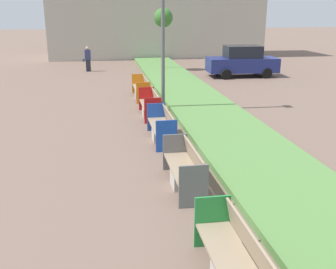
{
  "coord_description": "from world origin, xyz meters",
  "views": [
    {
      "loc": [
        -0.83,
        2.55,
        3.92
      ],
      "look_at": [
        0.9,
        12.82,
        0.6
      ],
      "focal_mm": 42.0,
      "sensor_mm": 36.0,
      "label": 1
    }
  ],
  "objects_px": {
    "bench_red_frame": "(150,107)",
    "pedestrian_walking": "(88,59)",
    "bench_orange_frame": "(142,90)",
    "parked_car_distant": "(242,61)",
    "bench_grey_frame": "(185,171)",
    "bench_blue_frame": "(162,129)",
    "sapling_tree_far": "(163,18)",
    "bench_green_frame": "(236,267)"
  },
  "relations": [
    {
      "from": "bench_grey_frame",
      "to": "parked_car_distant",
      "type": "relative_size",
      "value": 0.49
    },
    {
      "from": "bench_grey_frame",
      "to": "bench_red_frame",
      "type": "bearing_deg",
      "value": 90.0
    },
    {
      "from": "bench_green_frame",
      "to": "parked_car_distant",
      "type": "relative_size",
      "value": 0.54
    },
    {
      "from": "bench_orange_frame",
      "to": "pedestrian_walking",
      "type": "bearing_deg",
      "value": 106.74
    },
    {
      "from": "bench_red_frame",
      "to": "parked_car_distant",
      "type": "height_order",
      "value": "parked_car_distant"
    },
    {
      "from": "bench_blue_frame",
      "to": "pedestrian_walking",
      "type": "relative_size",
      "value": 1.33
    },
    {
      "from": "sapling_tree_far",
      "to": "pedestrian_walking",
      "type": "xyz_separation_m",
      "value": [
        -5.0,
        0.31,
        -2.57
      ]
    },
    {
      "from": "bench_red_frame",
      "to": "pedestrian_walking",
      "type": "relative_size",
      "value": 1.28
    },
    {
      "from": "bench_red_frame",
      "to": "bench_orange_frame",
      "type": "relative_size",
      "value": 0.88
    },
    {
      "from": "bench_grey_frame",
      "to": "bench_red_frame",
      "type": "distance_m",
      "value": 6.39
    },
    {
      "from": "bench_orange_frame",
      "to": "sapling_tree_far",
      "type": "bearing_deg",
      "value": 74.5
    },
    {
      "from": "bench_red_frame",
      "to": "pedestrian_walking",
      "type": "distance_m",
      "value": 12.4
    },
    {
      "from": "bench_red_frame",
      "to": "parked_car_distant",
      "type": "bearing_deg",
      "value": 51.63
    },
    {
      "from": "bench_orange_frame",
      "to": "bench_grey_frame",
      "type": "bearing_deg",
      "value": -90.02
    },
    {
      "from": "bench_blue_frame",
      "to": "sapling_tree_far",
      "type": "distance_m",
      "value": 15.24
    },
    {
      "from": "bench_green_frame",
      "to": "bench_grey_frame",
      "type": "relative_size",
      "value": 1.1
    },
    {
      "from": "bench_green_frame",
      "to": "parked_car_distant",
      "type": "bearing_deg",
      "value": 70.08
    },
    {
      "from": "bench_orange_frame",
      "to": "sapling_tree_far",
      "type": "xyz_separation_m",
      "value": [
        2.35,
        8.49,
        3.01
      ]
    },
    {
      "from": "bench_blue_frame",
      "to": "pedestrian_walking",
      "type": "distance_m",
      "value": 15.3
    },
    {
      "from": "bench_green_frame",
      "to": "sapling_tree_far",
      "type": "height_order",
      "value": "sapling_tree_far"
    },
    {
      "from": "bench_red_frame",
      "to": "bench_blue_frame",
      "type": "bearing_deg",
      "value": -89.98
    },
    {
      "from": "bench_green_frame",
      "to": "bench_blue_frame",
      "type": "xyz_separation_m",
      "value": [
        -0.0,
        7.0,
        -0.0
      ]
    },
    {
      "from": "pedestrian_walking",
      "to": "parked_car_distant",
      "type": "relative_size",
      "value": 0.38
    },
    {
      "from": "bench_green_frame",
      "to": "bench_blue_frame",
      "type": "bearing_deg",
      "value": 90.01
    },
    {
      "from": "bench_blue_frame",
      "to": "pedestrian_walking",
      "type": "bearing_deg",
      "value": 99.96
    },
    {
      "from": "bench_orange_frame",
      "to": "pedestrian_walking",
      "type": "distance_m",
      "value": 9.2
    },
    {
      "from": "bench_green_frame",
      "to": "bench_orange_frame",
      "type": "height_order",
      "value": "same"
    },
    {
      "from": "bench_red_frame",
      "to": "sapling_tree_far",
      "type": "xyz_separation_m",
      "value": [
        2.36,
        11.79,
        3.02
      ]
    },
    {
      "from": "bench_red_frame",
      "to": "pedestrian_walking",
      "type": "xyz_separation_m",
      "value": [
        -2.64,
        12.11,
        0.45
      ]
    },
    {
      "from": "bench_green_frame",
      "to": "pedestrian_walking",
      "type": "bearing_deg",
      "value": 96.84
    },
    {
      "from": "parked_car_distant",
      "to": "bench_red_frame",
      "type": "bearing_deg",
      "value": -125.36
    },
    {
      "from": "bench_orange_frame",
      "to": "pedestrian_walking",
      "type": "relative_size",
      "value": 1.45
    },
    {
      "from": "bench_green_frame",
      "to": "sapling_tree_far",
      "type": "distance_m",
      "value": 22.09
    },
    {
      "from": "pedestrian_walking",
      "to": "bench_grey_frame",
      "type": "bearing_deg",
      "value": -81.86
    },
    {
      "from": "bench_blue_frame",
      "to": "bench_red_frame",
      "type": "relative_size",
      "value": 1.04
    },
    {
      "from": "bench_orange_frame",
      "to": "parked_car_distant",
      "type": "xyz_separation_m",
      "value": [
        6.66,
        5.11,
        0.54
      ]
    },
    {
      "from": "sapling_tree_far",
      "to": "parked_car_distant",
      "type": "bearing_deg",
      "value": -38.1
    },
    {
      "from": "sapling_tree_far",
      "to": "pedestrian_walking",
      "type": "distance_m",
      "value": 5.63
    },
    {
      "from": "bench_green_frame",
      "to": "bench_blue_frame",
      "type": "height_order",
      "value": "same"
    },
    {
      "from": "bench_orange_frame",
      "to": "parked_car_distant",
      "type": "bearing_deg",
      "value": 37.49
    },
    {
      "from": "pedestrian_walking",
      "to": "parked_car_distant",
      "type": "height_order",
      "value": "parked_car_distant"
    },
    {
      "from": "sapling_tree_far",
      "to": "parked_car_distant",
      "type": "distance_m",
      "value": 6.01
    }
  ]
}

